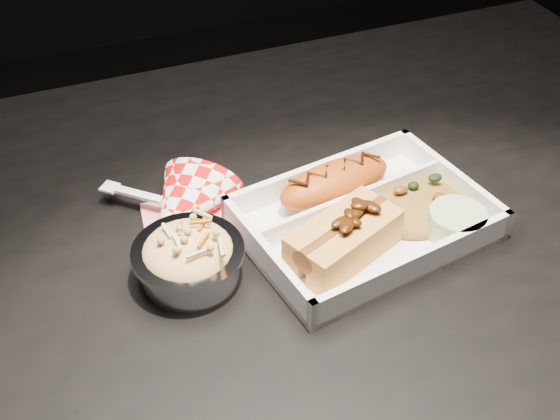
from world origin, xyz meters
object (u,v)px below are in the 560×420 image
object	(u,v)px
hotdog	(344,236)
foil_coleslaw_cup	(188,256)
dining_table	(302,285)
napkin_fork	(183,208)
food_tray	(363,223)
fried_pastry	(335,182)

from	to	relation	value
hotdog	foil_coleslaw_cup	distance (m)	0.16
hotdog	foil_coleslaw_cup	size ratio (longest dim) A/B	1.19
foil_coleslaw_cup	dining_table	bearing A→B (deg)	10.87
dining_table	napkin_fork	xyz separation A→B (m)	(-0.12, 0.06, 0.11)
food_tray	dining_table	bearing A→B (deg)	145.85
fried_pastry	foil_coleslaw_cup	distance (m)	0.19
fried_pastry	hotdog	world-z (taller)	hotdog
food_tray	napkin_fork	size ratio (longest dim) A/B	1.80
foil_coleslaw_cup	napkin_fork	size ratio (longest dim) A/B	0.72
fried_pastry	hotdog	bearing A→B (deg)	-109.60
dining_table	hotdog	xyz separation A→B (m)	(0.02, -0.06, 0.12)
hotdog	food_tray	bearing A→B (deg)	17.43
food_tray	fried_pastry	bearing A→B (deg)	90.00
fried_pastry	dining_table	bearing A→B (deg)	-149.92
hotdog	foil_coleslaw_cup	world-z (taller)	hotdog
hotdog	napkin_fork	xyz separation A→B (m)	(-0.13, 0.12, -0.02)
dining_table	fried_pastry	world-z (taller)	fried_pastry
fried_pastry	napkin_fork	distance (m)	0.17
dining_table	napkin_fork	size ratio (longest dim) A/B	7.83
food_tray	foil_coleslaw_cup	distance (m)	0.19
dining_table	hotdog	distance (m)	0.14
food_tray	fried_pastry	world-z (taller)	fried_pastry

